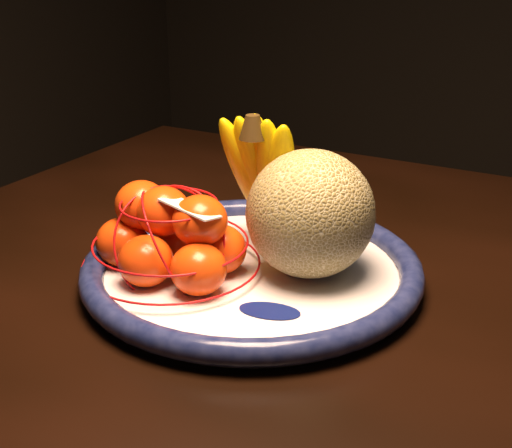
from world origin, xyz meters
The scene contains 6 objects.
dining_table centered at (0.01, 0.10, 0.68)m, with size 1.53×0.94×0.76m.
fruit_bowl centered at (-0.22, 0.00, 0.77)m, with size 0.40×0.40×0.03m.
cantaloupe centered at (-0.16, 0.03, 0.85)m, with size 0.15×0.15×0.15m, color olive.
banana_bunch centered at (-0.25, 0.08, 0.87)m, with size 0.13×0.12×0.19m.
mandarin_bag centered at (-0.30, -0.05, 0.82)m, with size 0.26×0.26×0.13m.
price_tag centered at (-0.26, -0.06, 0.86)m, with size 0.07×0.03×0.00m, color white.
Camera 1 is at (0.16, -0.65, 1.14)m, focal length 50.00 mm.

